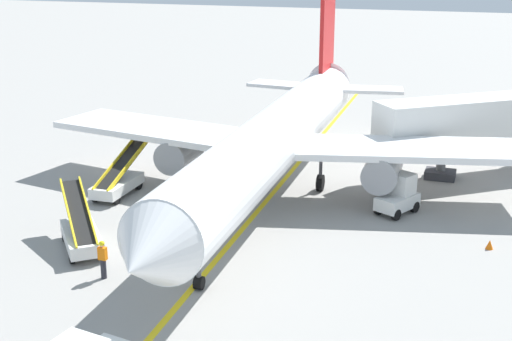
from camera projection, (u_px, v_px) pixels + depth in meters
ground_plane at (202, 279)px, 29.06m from camera, size 300.00×300.00×0.00m
taxi_line_yellow at (238, 234)px, 33.65m from camera, size 4.48×79.91×0.01m
airliner at (277, 137)px, 38.14m from camera, size 28.57×35.32×10.10m
jet_bridge at (489, 118)px, 41.99m from camera, size 11.50×9.99×4.85m
baggage_tug_near_wing at (399, 196)px, 36.20m from camera, size 2.23×2.73×2.10m
belt_loader_forward_hold at (81, 233)px, 31.79m from camera, size 4.24×4.58×2.59m
belt_loader_aft_hold at (118, 182)px, 38.97m from camera, size 1.64×5.05×2.59m
ground_crew_marshaller at (205, 223)px, 32.55m from camera, size 0.36×0.24×1.70m
ground_crew_wing_walker at (103, 258)px, 28.84m from camera, size 0.36×0.24×1.70m
safety_cone_nose_left at (490, 244)px, 31.92m from camera, size 0.36×0.36×0.44m
safety_cone_nose_right at (212, 160)px, 44.97m from camera, size 0.36×0.36×0.44m
safety_cone_wingtip_left at (399, 189)px, 39.46m from camera, size 0.36×0.36×0.44m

